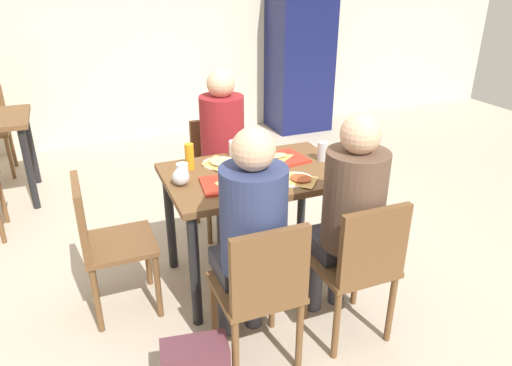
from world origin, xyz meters
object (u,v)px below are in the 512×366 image
(main_table, at_px, (256,188))
(chair_near_left, at_px, (262,287))
(plastic_cup_a, at_px, (234,148))
(tray_red_near, at_px, (233,184))
(plastic_cup_c, at_px, (183,172))
(pizza_slice_b, at_px, (277,156))
(plastic_cup_b, at_px, (282,183))
(condiment_bottle, at_px, (190,156))
(chair_near_right, at_px, (360,262))
(drink_fridge, at_px, (300,53))
(pizza_slice_a, at_px, (236,182))
(person_in_red, at_px, (251,228))
(paper_plate_near_edge, at_px, (295,180))
(pizza_slice_c, at_px, (218,162))
(person_far_side, at_px, (224,142))
(paper_plate_center, at_px, (220,163))
(soda_can, at_px, (322,151))
(foil_bundle, at_px, (181,177))
(chair_left_end, at_px, (103,237))
(person_in_brown_jacket, at_px, (349,208))
(tray_red_far, at_px, (277,160))
(chair_far_side, at_px, (219,167))
(pizza_slice_d, at_px, (301,179))

(main_table, bearing_deg, chair_near_left, -110.07)
(plastic_cup_a, bearing_deg, tray_red_near, -110.36)
(tray_red_near, bearing_deg, plastic_cup_c, 143.19)
(plastic_cup_a, bearing_deg, pizza_slice_b, -39.09)
(pizza_slice_b, xyz_separation_m, plastic_cup_b, (-0.17, -0.45, 0.03))
(plastic_cup_a, xyz_separation_m, condiment_bottle, (-0.33, -0.11, 0.03))
(chair_near_right, relative_size, drink_fridge, 0.45)
(pizza_slice_a, height_order, condiment_bottle, condiment_bottle)
(chair_near_left, height_order, plastic_cup_b, plastic_cup_b)
(person_in_red, height_order, pizza_slice_a, person_in_red)
(paper_plate_near_edge, bearing_deg, person_in_red, -137.08)
(pizza_slice_c, bearing_deg, person_far_side, 67.00)
(pizza_slice_c, bearing_deg, paper_plate_center, 26.99)
(pizza_slice_c, distance_m, plastic_cup_b, 0.56)
(plastic_cup_b, height_order, soda_can, soda_can)
(pizza_slice_c, height_order, foil_bundle, foil_bundle)
(chair_near_left, bearing_deg, condiment_bottle, 94.93)
(chair_left_end, bearing_deg, paper_plate_center, 14.88)
(person_in_brown_jacket, bearing_deg, condiment_bottle, 127.76)
(person_far_side, height_order, pizza_slice_a, person_far_side)
(plastic_cup_b, bearing_deg, soda_can, 37.16)
(pizza_slice_a, height_order, foil_bundle, foil_bundle)
(tray_red_far, relative_size, pizza_slice_c, 1.46)
(pizza_slice_b, height_order, foil_bundle, foil_bundle)
(chair_near_right, relative_size, chair_left_end, 1.00)
(person_far_side, xyz_separation_m, condiment_bottle, (-0.36, -0.41, 0.09))
(main_table, xyz_separation_m, plastic_cup_a, (-0.03, 0.32, 0.16))
(pizza_slice_a, bearing_deg, pizza_slice_c, 88.77)
(main_table, relative_size, person_in_brown_jacket, 0.87)
(chair_far_side, bearing_deg, plastic_cup_a, -93.60)
(chair_near_left, bearing_deg, person_far_side, 78.61)
(paper_plate_near_edge, xyz_separation_m, pizza_slice_d, (0.02, -0.03, 0.01))
(chair_near_left, height_order, tray_red_far, chair_near_left)
(pizza_slice_c, distance_m, condiment_bottle, 0.19)
(person_in_red, bearing_deg, pizza_slice_c, 83.04)
(main_table, bearing_deg, foil_bundle, -177.73)
(person_in_brown_jacket, distance_m, pizza_slice_b, 0.75)
(pizza_slice_a, bearing_deg, tray_red_near, 118.60)
(pizza_slice_c, height_order, soda_can, soda_can)
(chair_far_side, bearing_deg, chair_near_right, -79.65)
(pizza_slice_d, bearing_deg, pizza_slice_c, 129.99)
(chair_near_right, relative_size, chair_far_side, 1.00)
(tray_red_far, bearing_deg, pizza_slice_b, 68.17)
(plastic_cup_c, height_order, condiment_bottle, condiment_bottle)
(main_table, xyz_separation_m, paper_plate_near_edge, (0.17, -0.20, 0.11))
(person_far_side, xyz_separation_m, pizza_slice_c, (-0.18, -0.42, 0.03))
(person_far_side, xyz_separation_m, plastic_cup_c, (-0.44, -0.56, 0.06))
(person_far_side, bearing_deg, chair_near_left, -101.39)
(main_table, distance_m, chair_near_left, 0.82)
(chair_near_left, xyz_separation_m, plastic_cup_b, (0.30, 0.44, 0.30))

